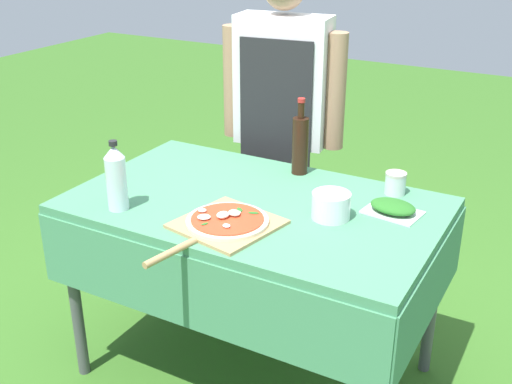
% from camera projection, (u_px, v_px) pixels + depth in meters
% --- Properties ---
extents(ground_plane, '(12.00, 12.00, 0.00)m').
position_uv_depth(ground_plane, '(255.00, 370.00, 2.73)').
color(ground_plane, '#386B23').
extents(prep_table, '(1.39, 0.85, 0.79)m').
position_uv_depth(prep_table, '(255.00, 223.00, 2.45)').
color(prep_table, '#478960').
rests_on(prep_table, ground).
extents(person_cook, '(0.59, 0.24, 1.57)m').
position_uv_depth(person_cook, '(282.00, 113.00, 2.99)').
color(person_cook, '#70604C').
rests_on(person_cook, ground).
extents(pizza_on_peel, '(0.37, 0.55, 0.06)m').
position_uv_depth(pizza_on_peel, '(225.00, 223.00, 2.21)').
color(pizza_on_peel, tan).
rests_on(pizza_on_peel, prep_table).
extents(oil_bottle, '(0.07, 0.07, 0.32)m').
position_uv_depth(oil_bottle, '(300.00, 144.00, 2.62)').
color(oil_bottle, black).
rests_on(oil_bottle, prep_table).
extents(water_bottle, '(0.08, 0.08, 0.26)m').
position_uv_depth(water_bottle, '(116.00, 177.00, 2.31)').
color(water_bottle, silver).
rests_on(water_bottle, prep_table).
extents(herb_container, '(0.22, 0.17, 0.05)m').
position_uv_depth(herb_container, '(393.00, 208.00, 2.31)').
color(herb_container, silver).
rests_on(herb_container, prep_table).
extents(mixing_tub, '(0.14, 0.14, 0.09)m').
position_uv_depth(mixing_tub, '(331.00, 206.00, 2.27)').
color(mixing_tub, silver).
rests_on(mixing_tub, prep_table).
extents(sauce_jar, '(0.08, 0.08, 0.09)m').
position_uv_depth(sauce_jar, '(395.00, 184.00, 2.46)').
color(sauce_jar, silver).
rests_on(sauce_jar, prep_table).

